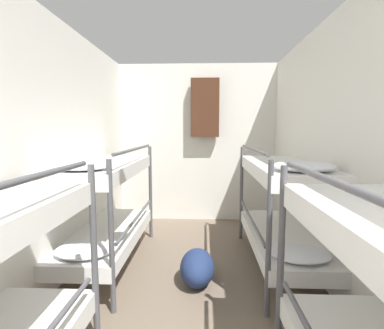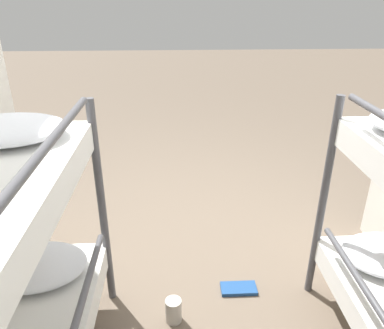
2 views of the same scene
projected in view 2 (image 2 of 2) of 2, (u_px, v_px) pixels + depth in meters
ground_plane at (204, 238)px, 2.87m from camera, size 20.00×20.00×0.00m
tin_can at (174, 310)px, 2.13m from camera, size 0.09×0.09×0.15m
floor_book at (239, 288)px, 2.37m from camera, size 0.23×0.11×0.02m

